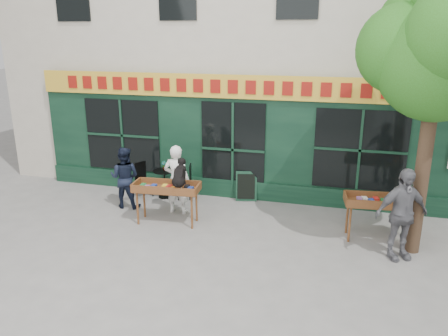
% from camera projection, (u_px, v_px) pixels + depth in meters
% --- Properties ---
extents(ground, '(80.00, 80.00, 0.00)m').
position_uv_depth(ground, '(208.00, 233.00, 9.78)').
color(ground, slate).
rests_on(ground, ground).
extents(building, '(14.00, 7.26, 10.00)m').
position_uv_depth(building, '(261.00, 11.00, 13.84)').
color(building, beige).
rests_on(building, ground).
extents(street_tree, '(3.05, 2.90, 5.60)m').
position_uv_depth(street_tree, '(442.00, 43.00, 7.83)').
color(street_tree, '#382619').
rests_on(street_tree, ground).
extents(book_cart_center, '(1.54, 0.74, 0.99)m').
position_uv_depth(book_cart_center, '(167.00, 190.00, 10.09)').
color(book_cart_center, brown).
rests_on(book_cart_center, ground).
extents(dog, '(0.39, 0.62, 0.60)m').
position_uv_depth(dog, '(179.00, 172.00, 9.82)').
color(dog, black).
rests_on(dog, book_cart_center).
extents(woman, '(0.66, 0.46, 1.73)m').
position_uv_depth(woman, '(177.00, 179.00, 10.68)').
color(woman, white).
rests_on(woman, ground).
extents(book_cart_right, '(1.56, 0.78, 0.99)m').
position_uv_depth(book_cart_right, '(382.00, 204.00, 9.25)').
color(book_cart_right, brown).
rests_on(book_cart_right, ground).
extents(man_right, '(1.18, 0.89, 1.86)m').
position_uv_depth(man_right, '(401.00, 214.00, 8.45)').
color(man_right, slate).
rests_on(man_right, ground).
extents(bistro_table, '(0.60, 0.60, 0.76)m').
position_uv_depth(bistro_table, '(164.00, 178.00, 11.79)').
color(bistro_table, black).
rests_on(bistro_table, ground).
extents(bistro_chair_left, '(0.50, 0.49, 0.95)m').
position_uv_depth(bistro_chair_left, '(142.00, 176.00, 11.89)').
color(bistro_chair_left, black).
rests_on(bistro_chair_left, ground).
extents(bistro_chair_right, '(0.45, 0.44, 0.95)m').
position_uv_depth(bistro_chair_right, '(188.00, 179.00, 11.69)').
color(bistro_chair_right, black).
rests_on(bistro_chair_right, ground).
extents(potted_plant, '(0.16, 0.13, 0.27)m').
position_uv_depth(potted_plant, '(164.00, 166.00, 11.69)').
color(potted_plant, gray).
rests_on(potted_plant, bistro_table).
extents(man_left, '(0.82, 0.67, 1.58)m').
position_uv_depth(man_left, '(125.00, 177.00, 11.06)').
color(man_left, black).
rests_on(man_left, ground).
extents(chalkboard, '(0.59, 0.30, 0.79)m').
position_uv_depth(chalkboard, '(246.00, 186.00, 11.59)').
color(chalkboard, black).
rests_on(chalkboard, ground).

